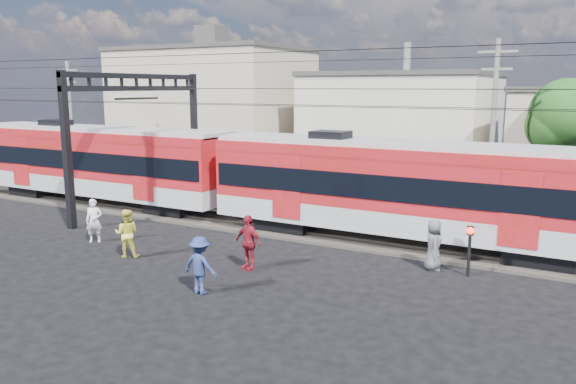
% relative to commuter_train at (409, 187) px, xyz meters
% --- Properties ---
extents(ground, '(120.00, 120.00, 0.00)m').
position_rel_commuter_train_xyz_m(ground, '(-4.07, -8.00, -2.40)').
color(ground, black).
rests_on(ground, ground).
extents(track_bed, '(70.00, 3.40, 0.12)m').
position_rel_commuter_train_xyz_m(track_bed, '(-4.07, 0.00, -2.34)').
color(track_bed, '#2D2823').
rests_on(track_bed, ground).
extents(rail_near, '(70.00, 0.12, 0.12)m').
position_rel_commuter_train_xyz_m(rail_near, '(-4.07, -0.75, -2.22)').
color(rail_near, '#59544C').
rests_on(rail_near, track_bed).
extents(rail_far, '(70.00, 0.12, 0.12)m').
position_rel_commuter_train_xyz_m(rail_far, '(-4.07, 0.75, -2.22)').
color(rail_far, '#59544C').
rests_on(rail_far, track_bed).
extents(commuter_train, '(50.30, 3.08, 4.17)m').
position_rel_commuter_train_xyz_m(commuter_train, '(0.00, 0.00, 0.00)').
color(commuter_train, black).
rests_on(commuter_train, ground).
extents(catenary, '(70.00, 9.30, 7.52)m').
position_rel_commuter_train_xyz_m(catenary, '(-12.72, -0.00, 2.73)').
color(catenary, black).
rests_on(catenary, ground).
extents(building_west, '(14.28, 10.20, 9.30)m').
position_rel_commuter_train_xyz_m(building_west, '(-21.07, 16.00, 2.25)').
color(building_west, tan).
rests_on(building_west, ground).
extents(building_midwest, '(12.24, 12.24, 7.30)m').
position_rel_commuter_train_xyz_m(building_midwest, '(-6.07, 19.00, 1.25)').
color(building_midwest, beige).
rests_on(building_midwest, ground).
extents(utility_pole_mid, '(1.80, 0.24, 8.50)m').
position_rel_commuter_train_xyz_m(utility_pole_mid, '(1.93, 7.00, 2.13)').
color(utility_pole_mid, slate).
rests_on(utility_pole_mid, ground).
extents(utility_pole_west, '(1.80, 0.24, 8.00)m').
position_rel_commuter_train_xyz_m(utility_pole_west, '(-26.07, 6.00, 1.88)').
color(utility_pole_west, slate).
rests_on(utility_pole_west, ground).
extents(tree_near, '(3.82, 3.64, 6.72)m').
position_rel_commuter_train_xyz_m(tree_near, '(5.12, 10.09, 2.26)').
color(tree_near, '#382619').
rests_on(tree_near, ground).
extents(pedestrian_a, '(0.78, 0.74, 1.80)m').
position_rel_commuter_train_xyz_m(pedestrian_a, '(-11.41, -5.61, -1.50)').
color(pedestrian_a, white).
rests_on(pedestrian_a, ground).
extents(pedestrian_b, '(1.12, 1.05, 1.83)m').
position_rel_commuter_train_xyz_m(pedestrian_b, '(-8.73, -6.51, -1.49)').
color(pedestrian_b, '#E2DA46').
rests_on(pedestrian_b, ground).
extents(pedestrian_c, '(1.18, 0.69, 1.81)m').
position_rel_commuter_train_xyz_m(pedestrian_c, '(-4.00, -8.22, -1.50)').
color(pedestrian_c, navy).
rests_on(pedestrian_c, ground).
extents(pedestrian_d, '(1.21, 0.70, 1.94)m').
position_rel_commuter_train_xyz_m(pedestrian_d, '(-3.98, -5.54, -1.43)').
color(pedestrian_d, maroon).
rests_on(pedestrian_d, ground).
extents(pedestrian_e, '(0.86, 1.02, 1.78)m').
position_rel_commuter_train_xyz_m(pedestrian_e, '(1.69, -2.50, -1.51)').
color(pedestrian_e, '#525358').
rests_on(pedestrian_e, ground).
extents(crossing_signal, '(0.25, 0.25, 1.75)m').
position_rel_commuter_train_xyz_m(crossing_signal, '(2.91, -2.63, -1.19)').
color(crossing_signal, black).
rests_on(crossing_signal, ground).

